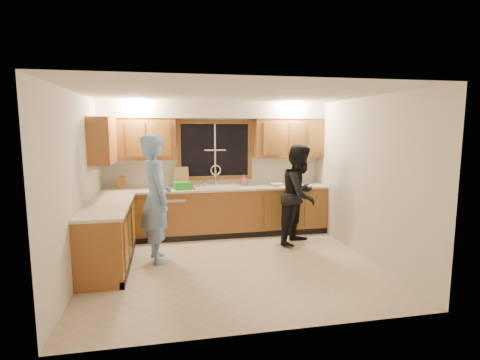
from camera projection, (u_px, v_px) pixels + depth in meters
name	position (u px, v px, depth m)	size (l,w,h in m)	color
floor	(232.00, 265.00, 5.59)	(4.20, 4.20, 0.00)	#C4B197
ceiling	(232.00, 94.00, 5.24)	(4.20, 4.20, 0.00)	silver
wall_back	(215.00, 168.00, 7.26)	(4.20, 4.20, 0.00)	silver
wall_left	(78.00, 186.00, 5.01)	(3.80, 3.80, 0.00)	silver
wall_right	(365.00, 178.00, 5.83)	(3.80, 3.80, 0.00)	silver
base_cabinets_back	(218.00, 212.00, 7.09)	(4.20, 0.60, 0.88)	#975B2B
base_cabinets_left	(108.00, 236.00, 5.52)	(0.60, 1.90, 0.88)	#975B2B
countertop_back	(217.00, 188.00, 7.01)	(4.20, 0.63, 0.04)	beige
countertop_left	(108.00, 206.00, 5.46)	(0.63, 1.90, 0.04)	beige
upper_cabinets_left	(138.00, 139.00, 6.75)	(1.35, 0.33, 0.75)	#975B2B
upper_cabinets_right	(288.00, 138.00, 7.30)	(1.35, 0.33, 0.75)	#975B2B
upper_cabinets_return	(102.00, 140.00, 6.05)	(0.33, 0.90, 0.75)	#975B2B
soffit	(216.00, 110.00, 6.94)	(4.20, 0.35, 0.30)	silver
window_frame	(215.00, 150.00, 7.21)	(1.44, 0.03, 1.14)	black
sink	(217.00, 190.00, 7.03)	(0.86, 0.52, 0.57)	white
dishwasher	(172.00, 216.00, 6.92)	(0.60, 0.56, 0.82)	white
stove	(102.00, 248.00, 4.97)	(0.58, 0.75, 0.90)	white
man	(156.00, 198.00, 5.65)	(0.71, 0.46, 1.94)	#7BA9E9
woman	(300.00, 195.00, 6.52)	(0.85, 0.66, 1.75)	black
knife_block	(122.00, 183.00, 6.83)	(0.13, 0.11, 0.23)	brown
cutting_board	(181.00, 177.00, 7.08)	(0.28, 0.02, 0.37)	tan
dish_crate	(182.00, 185.00, 6.79)	(0.29, 0.27, 0.14)	green
soap_bottle	(244.00, 180.00, 7.22)	(0.09, 0.10, 0.21)	#D95288
bowl	(276.00, 185.00, 7.16)	(0.22, 0.22, 0.05)	silver
can_left	(198.00, 186.00, 6.77)	(0.07, 0.07, 0.13)	beige
can_right	(205.00, 185.00, 6.87)	(0.07, 0.07, 0.13)	beige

